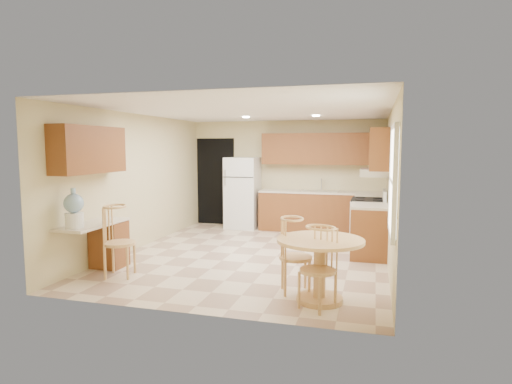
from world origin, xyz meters
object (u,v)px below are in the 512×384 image
(dining_table, at_px, (320,261))
(water_crock, at_px, (74,210))
(refrigerator, at_px, (243,193))
(stove, at_px, (369,222))
(chair_table_a, at_px, (294,249))
(chair_table_b, at_px, (317,262))
(chair_desk, at_px, (115,235))

(dining_table, distance_m, water_crock, 3.44)
(refrigerator, bearing_deg, dining_table, -61.71)
(refrigerator, bearing_deg, stove, -22.99)
(stove, bearing_deg, chair_table_a, -106.25)
(refrigerator, distance_m, dining_table, 4.97)
(stove, xyz_separation_m, chair_table_b, (-0.52, -3.47, 0.11))
(chair_table_a, bearing_deg, chair_desk, -108.39)
(chair_table_a, relative_size, chair_table_b, 1.02)
(stove, xyz_separation_m, water_crock, (-3.92, -3.28, 0.55))
(water_crock, bearing_deg, chair_table_a, 5.41)
(chair_desk, relative_size, water_crock, 1.86)
(dining_table, bearing_deg, chair_desk, 177.03)
(dining_table, distance_m, chair_table_b, 0.33)
(refrigerator, height_order, chair_desk, refrigerator)
(chair_table_b, bearing_deg, dining_table, -60.38)
(chair_table_a, height_order, water_crock, water_crock)
(stove, bearing_deg, water_crock, -140.13)
(refrigerator, relative_size, dining_table, 1.56)
(refrigerator, height_order, water_crock, refrigerator)
(stove, xyz_separation_m, chair_table_a, (-0.87, -2.99, 0.13))
(chair_table_b, relative_size, water_crock, 1.72)
(stove, distance_m, chair_desk, 4.59)
(dining_table, relative_size, chair_table_a, 1.09)
(chair_table_a, distance_m, chair_table_b, 0.59)
(stove, distance_m, chair_table_a, 3.12)
(water_crock, bearing_deg, stove, 39.87)
(refrigerator, xyz_separation_m, chair_table_b, (2.35, -4.69, -0.24))
(chair_table_a, bearing_deg, dining_table, 47.19)
(chair_table_a, bearing_deg, chair_table_b, 17.26)
(dining_table, height_order, chair_table_a, chair_table_a)
(chair_desk, height_order, water_crock, water_crock)
(refrigerator, relative_size, stove, 1.52)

